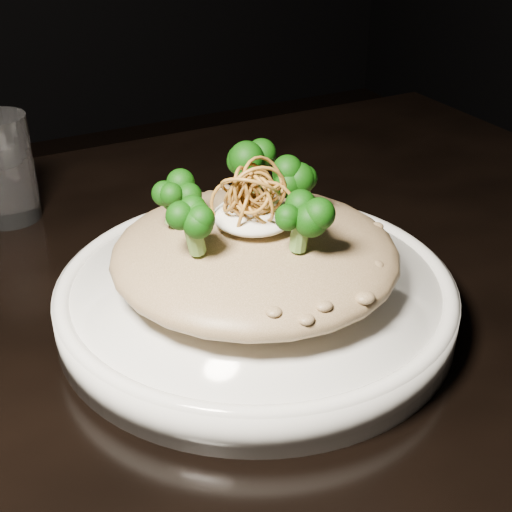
{
  "coord_description": "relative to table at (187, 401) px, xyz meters",
  "views": [
    {
      "loc": [
        -0.16,
        -0.44,
        1.08
      ],
      "look_at": [
        0.06,
        -0.02,
        0.81
      ],
      "focal_mm": 50.0,
      "sensor_mm": 36.0,
      "label": 1
    }
  ],
  "objects": [
    {
      "name": "table",
      "position": [
        0.0,
        0.0,
        0.0
      ],
      "size": [
        1.1,
        0.8,
        0.75
      ],
      "color": "black",
      "rests_on": "ground"
    },
    {
      "name": "risotto",
      "position": [
        0.06,
        -0.02,
        0.14
      ],
      "size": [
        0.22,
        0.22,
        0.05
      ],
      "primitive_type": "ellipsoid",
      "color": "brown",
      "rests_on": "plate"
    },
    {
      "name": "shallots",
      "position": [
        0.05,
        -0.03,
        0.2
      ],
      "size": [
        0.07,
        0.07,
        0.04
      ],
      "primitive_type": null,
      "color": "#905E1E",
      "rests_on": "cheese"
    },
    {
      "name": "cheese",
      "position": [
        0.05,
        -0.02,
        0.17
      ],
      "size": [
        0.06,
        0.06,
        0.02
      ],
      "primitive_type": "ellipsoid",
      "color": "white",
      "rests_on": "risotto"
    },
    {
      "name": "drinking_glass",
      "position": [
        -0.08,
        0.25,
        0.14
      ],
      "size": [
        0.06,
        0.06,
        0.11
      ],
      "primitive_type": "cylinder",
      "rotation": [
        0.0,
        0.0,
        -0.05
      ],
      "color": "silver",
      "rests_on": "table"
    },
    {
      "name": "plate",
      "position": [
        0.06,
        -0.02,
        0.1
      ],
      "size": [
        0.31,
        0.31,
        0.03
      ],
      "primitive_type": "cylinder",
      "color": "white",
      "rests_on": "table"
    },
    {
      "name": "broccoli",
      "position": [
        0.05,
        -0.01,
        0.19
      ],
      "size": [
        0.16,
        0.16,
        0.06
      ],
      "primitive_type": null,
      "color": "black",
      "rests_on": "risotto"
    }
  ]
}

